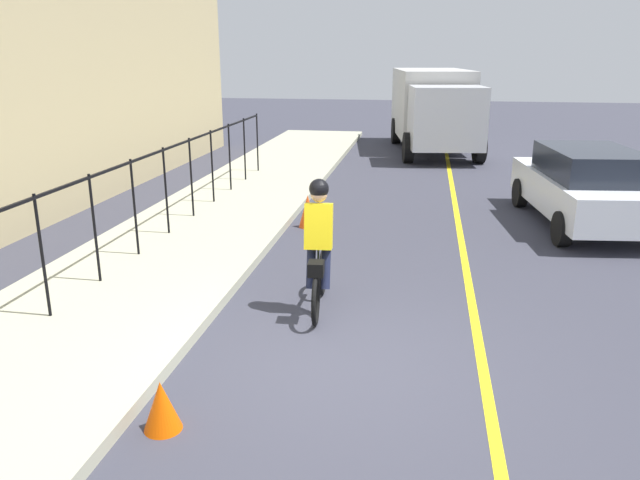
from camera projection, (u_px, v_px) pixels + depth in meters
ground_plane at (339, 363)px, 7.02m from camera, size 80.00×80.00×0.00m
lane_line_centre at (484, 375)px, 6.77m from camera, size 36.00×0.12×0.01m
sidewalk at (64, 335)px, 7.54m from camera, size 40.00×3.20×0.15m
iron_fence at (68, 218)px, 8.20m from camera, size 19.19×0.04×1.60m
cyclist_lead at (319, 247)px, 8.19m from camera, size 1.71×0.39×1.83m
patrol_sedan at (585, 186)px, 12.36m from camera, size 4.57×2.32×1.58m
box_truck_background at (434, 107)px, 21.59m from camera, size 6.97×3.30×2.78m
traffic_cone_near at (308, 211)px, 12.37m from camera, size 0.36×0.36×0.66m
traffic_cone_far at (162, 406)px, 5.73m from camera, size 0.36×0.36×0.50m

